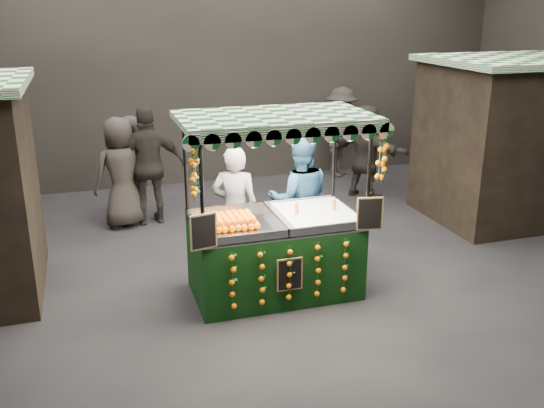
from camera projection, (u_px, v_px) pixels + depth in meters
name	position (u px, v px, depth m)	size (l,w,h in m)	color
ground	(293.00, 286.00, 7.63)	(12.00, 12.00, 0.00)	black
market_hall	(296.00, 4.00, 6.56)	(12.10, 10.10, 5.05)	black
neighbour_stall_right	(519.00, 138.00, 9.81)	(3.00, 2.20, 2.60)	black
juice_stall	(276.00, 241.00, 7.23)	(2.28, 1.34, 2.21)	black
vendor_grey	(235.00, 209.00, 7.86)	(0.72, 0.61, 1.69)	slate
vendor_blue	(300.00, 200.00, 8.11)	(0.98, 0.83, 1.77)	navy
shopper_1	(435.00, 158.00, 10.55)	(0.82, 0.65, 1.63)	black
shopper_2	(149.00, 166.00, 9.54)	(1.14, 0.54, 1.90)	black
shopper_3	(341.00, 132.00, 12.24)	(1.30, 1.31, 1.81)	#292521
shopper_4	(121.00, 173.00, 9.44)	(0.99, 0.80, 1.76)	#2E2925
shopper_5	(366.00, 151.00, 10.90)	(1.23, 1.61, 1.70)	#2D2824
shopper_6	(130.00, 166.00, 9.99)	(0.50, 0.67, 1.67)	#2D2724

